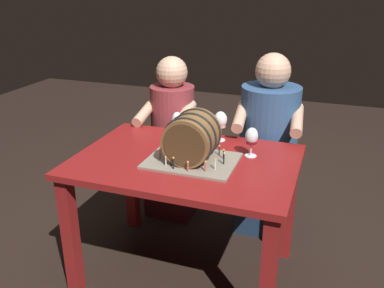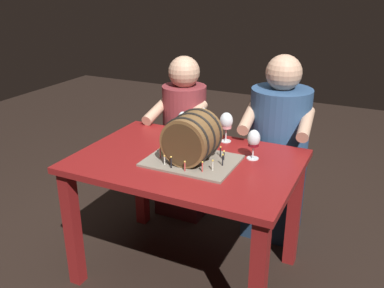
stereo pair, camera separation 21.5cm
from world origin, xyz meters
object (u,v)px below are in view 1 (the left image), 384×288
Objects in this scene: wine_glass_red at (252,138)px; person_seated_right at (267,150)px; wine_glass_white at (196,119)px; wine_glass_rose at (220,121)px; wine_glass_amber at (177,122)px; dining_table at (186,179)px; barrel_cake at (192,140)px; person_seated_left at (173,146)px.

wine_glass_red is 0.13× the size of person_seated_right.
wine_glass_white is 0.15m from wine_glass_rose.
wine_glass_rose is at bearing 3.82° from wine_glass_white.
person_seated_right reaches higher than wine_glass_amber.
wine_glass_red is at bearing 24.91° from dining_table.
barrel_cake reaches higher than wine_glass_red.
wine_glass_rose is at bearing 81.36° from barrel_cake.
dining_table is 6.18× the size of wine_glass_white.
wine_glass_red is at bearing -91.79° from person_seated_right.
person_seated_left is at bearing 115.91° from wine_glass_amber.
dining_table is at bearing -117.77° from person_seated_right.
person_seated_left reaches higher than wine_glass_amber.
wine_glass_amber is 0.14× the size of person_seated_right.
dining_table is 2.53× the size of barrel_cake.
person_seated_left is (-0.43, 0.31, -0.34)m from wine_glass_rose.
dining_table is at bearing -155.09° from wine_glass_red.
wine_glass_amber is at bearing -139.75° from person_seated_right.
wine_glass_rose is at bearing 142.08° from wine_glass_red.
barrel_cake is 2.64× the size of wine_glass_amber.
dining_table is 1.02× the size of person_seated_left.
wine_glass_amber is 1.08× the size of wine_glass_red.
barrel_cake is 0.35m from wine_glass_white.
wine_glass_red is 0.28m from wine_glass_rose.
barrel_cake is 0.35m from wine_glass_rose.
dining_table is at bearing -106.91° from wine_glass_rose.
barrel_cake is 2.61× the size of wine_glass_rose.
wine_glass_white is at bearing 40.10° from wine_glass_amber.
barrel_cake is at bearing -98.64° from wine_glass_rose.
wine_glass_white is 1.07× the size of wine_glass_rose.
wine_glass_white is 0.57m from person_seated_right.
wine_glass_white is at bearing -176.18° from wine_glass_rose.
wine_glass_white reaches higher than wine_glass_red.
person_seated_right is at bearing 66.38° from barrel_cake.
person_seated_left is at bearing -179.92° from person_seated_right.
wine_glass_red is 0.92× the size of wine_glass_rose.
person_seated_left is (-0.33, 0.63, -0.09)m from dining_table.
wine_glass_white is at bearing 156.05° from wine_glass_red.
person_seated_right is (0.38, 0.32, -0.27)m from wine_glass_white.
dining_table is 0.36m from wine_glass_amber.
barrel_cake is 0.77m from person_seated_right.
wine_glass_red is (0.46, -0.09, -0.01)m from wine_glass_amber.
barrel_cake is 0.33m from wine_glass_red.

